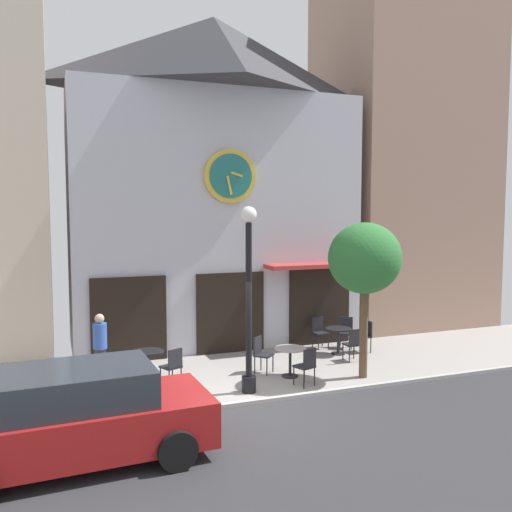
{
  "coord_description": "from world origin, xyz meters",
  "views": [
    {
      "loc": [
        -3.91,
        -10.38,
        4.05
      ],
      "look_at": [
        0.81,
        2.1,
        2.94
      ],
      "focal_mm": 37.97,
      "sensor_mm": 36.0,
      "label": 1
    }
  ],
  "objects_px": {
    "cafe_chair_under_awning": "(346,330)",
    "cafe_chair_facing_street": "(353,342)",
    "parked_car_red": "(76,416)",
    "pedestrian_blue": "(100,348)",
    "cafe_chair_facing_wall": "(261,352)",
    "cafe_table_center": "(290,355)",
    "cafe_table_leftmost": "(338,335)",
    "cafe_chair_curbside": "(319,330)",
    "cafe_table_rightmost": "(148,359)",
    "street_lamp": "(249,299)",
    "cafe_chair_near_lamp": "(365,334)",
    "cafe_chair_corner": "(307,364)",
    "cafe_chair_by_entrance": "(173,364)",
    "street_tree": "(365,259)"
  },
  "relations": [
    {
      "from": "cafe_chair_curbside",
      "to": "cafe_chair_near_lamp",
      "type": "height_order",
      "value": "same"
    },
    {
      "from": "cafe_table_rightmost",
      "to": "cafe_table_leftmost",
      "type": "distance_m",
      "value": 5.47
    },
    {
      "from": "street_tree",
      "to": "cafe_table_rightmost",
      "type": "bearing_deg",
      "value": 162.08
    },
    {
      "from": "cafe_table_center",
      "to": "cafe_chair_near_lamp",
      "type": "xyz_separation_m",
      "value": [
        2.99,
        1.39,
        -0.0
      ]
    },
    {
      "from": "cafe_chair_facing_wall",
      "to": "parked_car_red",
      "type": "bearing_deg",
      "value": -142.4
    },
    {
      "from": "cafe_table_center",
      "to": "cafe_chair_curbside",
      "type": "xyz_separation_m",
      "value": [
        1.98,
        2.3,
        -0.0
      ]
    },
    {
      "from": "cafe_chair_corner",
      "to": "pedestrian_blue",
      "type": "height_order",
      "value": "pedestrian_blue"
    },
    {
      "from": "cafe_table_rightmost",
      "to": "cafe_chair_facing_wall",
      "type": "distance_m",
      "value": 2.78
    },
    {
      "from": "cafe_table_rightmost",
      "to": "cafe_chair_corner",
      "type": "height_order",
      "value": "cafe_chair_corner"
    },
    {
      "from": "street_lamp",
      "to": "cafe_table_rightmost",
      "type": "xyz_separation_m",
      "value": [
        -1.96,
        1.65,
        -1.59
      ]
    },
    {
      "from": "cafe_chair_facing_street",
      "to": "pedestrian_blue",
      "type": "xyz_separation_m",
      "value": [
        -6.53,
        0.42,
        0.33
      ]
    },
    {
      "from": "cafe_chair_under_awning",
      "to": "cafe_chair_facing_street",
      "type": "xyz_separation_m",
      "value": [
        -0.59,
        -1.4,
        0.0
      ]
    },
    {
      "from": "street_lamp",
      "to": "cafe_table_rightmost",
      "type": "bearing_deg",
      "value": 140.0
    },
    {
      "from": "street_tree",
      "to": "cafe_chair_corner",
      "type": "distance_m",
      "value": 2.85
    },
    {
      "from": "cafe_table_center",
      "to": "cafe_chair_facing_street",
      "type": "height_order",
      "value": "cafe_chair_facing_street"
    },
    {
      "from": "street_lamp",
      "to": "pedestrian_blue",
      "type": "relative_size",
      "value": 2.49
    },
    {
      "from": "cafe_chair_facing_street",
      "to": "parked_car_red",
      "type": "xyz_separation_m",
      "value": [
        -7.23,
        -3.54,
        0.23
      ]
    },
    {
      "from": "cafe_chair_by_entrance",
      "to": "cafe_chair_facing_street",
      "type": "distance_m",
      "value": 5.0
    },
    {
      "from": "cafe_chair_near_lamp",
      "to": "parked_car_red",
      "type": "distance_m",
      "value": 9.16
    },
    {
      "from": "cafe_chair_facing_wall",
      "to": "cafe_chair_near_lamp",
      "type": "distance_m",
      "value": 3.62
    },
    {
      "from": "cafe_table_leftmost",
      "to": "cafe_chair_facing_wall",
      "type": "height_order",
      "value": "cafe_chair_facing_wall"
    },
    {
      "from": "cafe_chair_facing_wall",
      "to": "cafe_table_rightmost",
      "type": "bearing_deg",
      "value": 172.65
    },
    {
      "from": "cafe_table_leftmost",
      "to": "cafe_chair_curbside",
      "type": "height_order",
      "value": "cafe_chair_curbside"
    },
    {
      "from": "cafe_table_rightmost",
      "to": "parked_car_red",
      "type": "distance_m",
      "value": 4.26
    },
    {
      "from": "cafe_table_leftmost",
      "to": "cafe_chair_curbside",
      "type": "xyz_separation_m",
      "value": [
        -0.17,
        0.86,
        -0.01
      ]
    },
    {
      "from": "cafe_table_center",
      "to": "cafe_chair_facing_wall",
      "type": "height_order",
      "value": "cafe_chair_facing_wall"
    },
    {
      "from": "street_lamp",
      "to": "cafe_chair_near_lamp",
      "type": "height_order",
      "value": "street_lamp"
    },
    {
      "from": "street_lamp",
      "to": "cafe_chair_near_lamp",
      "type": "xyz_separation_m",
      "value": [
        4.32,
        2.09,
        -1.58
      ]
    },
    {
      "from": "cafe_table_leftmost",
      "to": "cafe_chair_facing_wall",
      "type": "distance_m",
      "value": 2.82
    },
    {
      "from": "cafe_chair_near_lamp",
      "to": "cafe_chair_curbside",
      "type": "bearing_deg",
      "value": 137.91
    },
    {
      "from": "parked_car_red",
      "to": "pedestrian_blue",
      "type": "bearing_deg",
      "value": 79.99
    },
    {
      "from": "cafe_table_center",
      "to": "cafe_table_rightmost",
      "type": "bearing_deg",
      "value": 164.08
    },
    {
      "from": "cafe_chair_facing_wall",
      "to": "pedestrian_blue",
      "type": "relative_size",
      "value": 0.54
    },
    {
      "from": "street_lamp",
      "to": "cafe_table_leftmost",
      "type": "relative_size",
      "value": 5.58
    },
    {
      "from": "cafe_chair_under_awning",
      "to": "cafe_chair_near_lamp",
      "type": "height_order",
      "value": "same"
    },
    {
      "from": "pedestrian_blue",
      "to": "street_lamp",
      "type": "bearing_deg",
      "value": -29.71
    },
    {
      "from": "cafe_table_leftmost",
      "to": "cafe_chair_near_lamp",
      "type": "bearing_deg",
      "value": -3.7
    },
    {
      "from": "street_lamp",
      "to": "cafe_chair_corner",
      "type": "relative_size",
      "value": 4.62
    },
    {
      "from": "cafe_table_leftmost",
      "to": "cafe_chair_corner",
      "type": "height_order",
      "value": "cafe_chair_corner"
    },
    {
      "from": "cafe_table_leftmost",
      "to": "cafe_chair_facing_wall",
      "type": "relative_size",
      "value": 0.83
    },
    {
      "from": "cafe_chair_facing_wall",
      "to": "cafe_table_center",
      "type": "bearing_deg",
      "value": -47.26
    },
    {
      "from": "cafe_chair_corner",
      "to": "cafe_chair_by_entrance",
      "type": "height_order",
      "value": "same"
    },
    {
      "from": "cafe_table_leftmost",
      "to": "cafe_chair_under_awning",
      "type": "xyz_separation_m",
      "value": [
        0.59,
        0.58,
        -0.01
      ]
    },
    {
      "from": "street_tree",
      "to": "cafe_chair_curbside",
      "type": "height_order",
      "value": "street_tree"
    },
    {
      "from": "cafe_chair_facing_wall",
      "to": "pedestrian_blue",
      "type": "distance_m",
      "value": 3.89
    },
    {
      "from": "cafe_table_center",
      "to": "parked_car_red",
      "type": "distance_m",
      "value": 5.87
    },
    {
      "from": "street_lamp",
      "to": "cafe_table_leftmost",
      "type": "height_order",
      "value": "street_lamp"
    },
    {
      "from": "pedestrian_blue",
      "to": "cafe_table_leftmost",
      "type": "bearing_deg",
      "value": 3.54
    },
    {
      "from": "cafe_chair_near_lamp",
      "to": "pedestrian_blue",
      "type": "bearing_deg",
      "value": -177.28
    },
    {
      "from": "street_tree",
      "to": "pedestrian_blue",
      "type": "distance_m",
      "value": 6.6
    }
  ]
}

